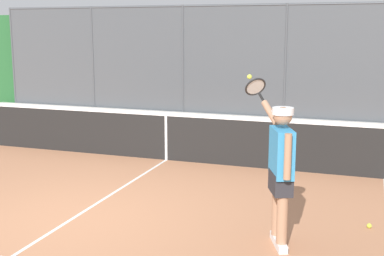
# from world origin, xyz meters

# --- Properties ---
(ground_plane) EXTENTS (60.00, 60.00, 0.00)m
(ground_plane) POSITION_xyz_m (0.00, 0.00, 0.00)
(ground_plane) COLOR #B27551
(fence_backdrop) EXTENTS (18.37, 1.37, 3.34)m
(fence_backdrop) POSITION_xyz_m (0.00, -9.40, 1.54)
(fence_backdrop) COLOR #474C51
(fence_backdrop) RESTS_ON ground
(tennis_net) EXTENTS (10.83, 0.09, 1.07)m
(tennis_net) POSITION_xyz_m (0.00, -3.58, 0.49)
(tennis_net) COLOR #2D2D2D
(tennis_net) RESTS_ON ground
(tennis_player) EXTENTS (0.86, 1.24, 2.02)m
(tennis_player) POSITION_xyz_m (-2.88, -0.09, 1.02)
(tennis_player) COLOR silver
(tennis_player) RESTS_ON ground
(tennis_ball_near_baseline) EXTENTS (0.07, 0.07, 0.07)m
(tennis_ball_near_baseline) POSITION_xyz_m (-3.95, -1.04, 0.03)
(tennis_ball_near_baseline) COLOR #C1D138
(tennis_ball_near_baseline) RESTS_ON ground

